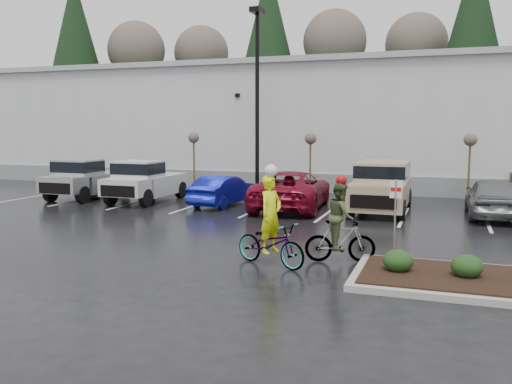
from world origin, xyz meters
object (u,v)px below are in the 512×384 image
(cyclist_olive, at_px, (340,230))
(fire_lane_sign, at_px, (395,211))
(suv_tan, at_px, (381,187))
(cyclist_hivis, at_px, (271,235))
(sapling_east, at_px, (470,143))
(pickup_white, at_px, (149,180))
(pickup_silver, at_px, (90,178))
(sapling_mid, at_px, (310,142))
(car_red, at_px, (292,190))
(sapling_west, at_px, (194,141))
(lamppost, at_px, (257,82))
(car_blue, at_px, (224,190))
(car_grey, at_px, (493,197))

(cyclist_olive, bearing_deg, fire_lane_sign, -100.18)
(suv_tan, distance_m, cyclist_hivis, 9.85)
(sapling_east, xyz_separation_m, cyclist_hivis, (-5.16, -13.90, -1.94))
(fire_lane_sign, height_order, pickup_white, fire_lane_sign)
(pickup_silver, relative_size, pickup_white, 1.00)
(cyclist_hivis, bearing_deg, suv_tan, 12.09)
(fire_lane_sign, height_order, suv_tan, fire_lane_sign)
(sapling_mid, xyz_separation_m, cyclist_olive, (3.94, -12.95, -1.89))
(suv_tan, bearing_deg, cyclist_hivis, -99.71)
(cyclist_hivis, bearing_deg, car_red, 34.16)
(sapling_mid, relative_size, sapling_east, 1.00)
(cyclist_hivis, bearing_deg, sapling_west, 54.27)
(fire_lane_sign, bearing_deg, sapling_west, 132.67)
(sapling_mid, bearing_deg, lamppost, -158.20)
(sapling_west, height_order, cyclist_olive, sapling_west)
(car_blue, bearing_deg, car_grey, -171.60)
(car_red, xyz_separation_m, cyclist_olive, (3.65, -8.38, 0.02))
(lamppost, xyz_separation_m, car_blue, (-0.33, -3.61, -5.01))
(sapling_west, distance_m, sapling_east, 14.00)
(lamppost, relative_size, sapling_east, 2.88)
(lamppost, xyz_separation_m, cyclist_hivis, (4.84, -12.90, -4.90))
(sapling_west, height_order, cyclist_hivis, sapling_west)
(sapling_mid, xyz_separation_m, pickup_silver, (-10.02, -4.42, -1.75))
(sapling_mid, bearing_deg, cyclist_olive, -73.06)
(pickup_silver, height_order, car_red, pickup_silver)
(sapling_west, relative_size, car_blue, 0.78)
(sapling_mid, height_order, pickup_silver, sapling_mid)
(pickup_white, relative_size, cyclist_hivis, 2.01)
(sapling_east, height_order, pickup_white, sapling_east)
(cyclist_hivis, relative_size, cyclist_olive, 1.13)
(sapling_west, distance_m, sapling_mid, 6.50)
(lamppost, xyz_separation_m, sapling_west, (-4.00, 1.00, -2.96))
(pickup_silver, bearing_deg, sapling_west, 51.41)
(sapling_mid, distance_m, sapling_east, 7.50)
(car_blue, bearing_deg, fire_lane_sign, 140.67)
(cyclist_olive, bearing_deg, car_red, 7.11)
(sapling_mid, height_order, cyclist_olive, sapling_mid)
(car_red, distance_m, cyclist_olive, 9.14)
(sapling_mid, bearing_deg, sapling_west, 180.00)
(sapling_mid, relative_size, car_blue, 0.78)
(lamppost, distance_m, suv_tan, 8.61)
(car_grey, height_order, cyclist_hivis, cyclist_hivis)
(fire_lane_sign, relative_size, pickup_white, 0.42)
(lamppost, height_order, sapling_east, lamppost)
(sapling_mid, xyz_separation_m, car_blue, (-2.83, -4.61, -2.05))
(pickup_silver, bearing_deg, lamppost, 24.42)
(sapling_mid, distance_m, suv_tan, 6.04)
(pickup_white, bearing_deg, car_grey, 1.17)
(sapling_mid, distance_m, cyclist_hivis, 14.23)
(lamppost, height_order, car_red, lamppost)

